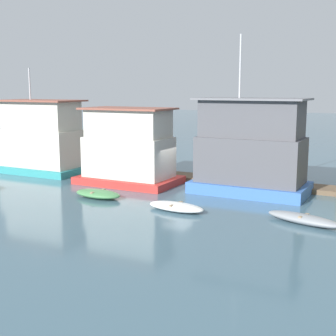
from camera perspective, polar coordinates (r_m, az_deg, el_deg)
ground_plane at (r=30.86m, az=0.85°, el=-2.28°), size 200.00×200.00×0.00m
dock_walkway at (r=33.29m, az=2.97°, el=-1.14°), size 42.40×1.99×0.30m
houseboat_teal at (r=37.08m, az=-15.14°, el=3.43°), size 6.74×3.86×7.91m
houseboat_red at (r=31.64m, az=-4.84°, el=2.33°), size 6.68×4.08×5.13m
houseboat_blue at (r=29.01m, az=10.06°, el=2.21°), size 7.01×3.87×9.59m
dinghy_green at (r=28.02m, az=-8.53°, el=-3.13°), size 3.16×1.67×0.47m
dinghy_white at (r=24.84m, az=0.98°, el=-4.75°), size 3.36×1.70×0.43m
dinghy_grey at (r=23.40m, az=16.20°, el=-5.99°), size 3.93×2.02×0.47m
mooring_post_near_left at (r=31.70m, az=3.45°, el=-0.40°), size 0.29×0.29×1.72m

